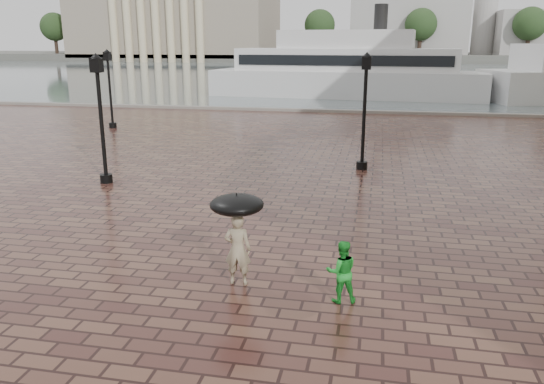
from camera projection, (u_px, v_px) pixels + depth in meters
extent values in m
plane|color=#381D19|center=(144.00, 352.00, 8.64)|extent=(300.00, 300.00, 0.00)
plane|color=#4A575A|center=(361.00, 71.00, 95.47)|extent=(240.00, 240.00, 0.00)
cube|color=slate|center=(329.00, 112.00, 38.84)|extent=(80.00, 0.60, 0.30)
cube|color=#4C4C47|center=(370.00, 57.00, 159.38)|extent=(300.00, 60.00, 2.00)
cube|color=gray|center=(177.00, 18.00, 152.69)|extent=(55.00, 30.00, 22.00)
cube|color=#9F9C97|center=(407.00, 28.00, 145.88)|extent=(30.00, 22.00, 14.00)
cube|color=#9F9C97|center=(543.00, 33.00, 139.65)|extent=(25.00, 22.00, 11.00)
cylinder|color=#9F9C97|center=(485.00, 16.00, 141.28)|extent=(6.00, 6.00, 20.00)
cylinder|color=#2D2119|center=(56.00, 46.00, 154.89)|extent=(1.00, 1.00, 8.00)
sphere|color=#203418|center=(54.00, 27.00, 153.40)|extent=(8.00, 8.00, 8.00)
cylinder|color=#2D2119|center=(138.00, 47.00, 150.01)|extent=(1.00, 1.00, 8.00)
sphere|color=#203418|center=(137.00, 26.00, 148.52)|extent=(8.00, 8.00, 8.00)
cylinder|color=#2D2119|center=(226.00, 47.00, 145.13)|extent=(1.00, 1.00, 8.00)
sphere|color=#203418|center=(225.00, 26.00, 143.64)|extent=(8.00, 8.00, 8.00)
cylinder|color=#2D2119|center=(319.00, 47.00, 140.25)|extent=(1.00, 1.00, 8.00)
sphere|color=#203418|center=(320.00, 25.00, 138.76)|extent=(8.00, 8.00, 8.00)
cylinder|color=#2D2119|center=(419.00, 47.00, 135.37)|extent=(1.00, 1.00, 8.00)
sphere|color=#203418|center=(421.00, 24.00, 133.88)|extent=(8.00, 8.00, 8.00)
cylinder|color=#2D2119|center=(527.00, 47.00, 130.49)|extent=(1.00, 1.00, 8.00)
sphere|color=#203418|center=(530.00, 24.00, 129.00)|extent=(8.00, 8.00, 8.00)
cylinder|color=black|center=(106.00, 178.00, 19.18)|extent=(0.44, 0.44, 0.30)
cylinder|color=black|center=(102.00, 128.00, 18.68)|extent=(0.14, 0.14, 4.00)
cube|color=black|center=(96.00, 65.00, 18.10)|extent=(0.35, 0.35, 0.50)
sphere|color=beige|center=(96.00, 65.00, 18.10)|extent=(0.28, 0.28, 0.28)
cylinder|color=black|center=(362.00, 165.00, 21.24)|extent=(0.44, 0.44, 0.30)
cylinder|color=black|center=(364.00, 119.00, 20.74)|extent=(0.14, 0.14, 4.00)
cube|color=black|center=(367.00, 63.00, 20.16)|extent=(0.35, 0.35, 0.50)
sphere|color=beige|center=(367.00, 63.00, 20.16)|extent=(0.28, 0.28, 0.28)
cylinder|color=black|center=(113.00, 125.00, 31.64)|extent=(0.44, 0.44, 0.30)
cylinder|color=black|center=(110.00, 94.00, 31.14)|extent=(0.14, 0.14, 4.00)
cube|color=black|center=(107.00, 56.00, 30.56)|extent=(0.35, 0.35, 0.50)
sphere|color=beige|center=(107.00, 56.00, 30.56)|extent=(0.28, 0.28, 0.28)
imported|color=gray|center=(238.00, 249.00, 10.93)|extent=(0.58, 0.40, 1.53)
imported|color=#1B952A|center=(342.00, 271.00, 10.20)|extent=(0.71, 0.61, 1.25)
cube|color=silver|center=(345.00, 84.00, 49.59)|extent=(25.55, 8.40, 2.41)
cube|color=silver|center=(346.00, 60.00, 48.99)|extent=(20.48, 7.12, 2.01)
cube|color=silver|center=(346.00, 39.00, 48.51)|extent=(12.43, 5.75, 1.61)
cylinder|color=black|center=(381.00, 18.00, 47.18)|extent=(1.20, 1.20, 2.41)
cube|color=black|center=(341.00, 61.00, 46.55)|extent=(18.99, 1.93, 0.90)
cube|color=black|center=(350.00, 59.00, 51.44)|extent=(18.99, 1.93, 0.90)
cylinder|color=black|center=(237.00, 225.00, 10.78)|extent=(0.02, 0.02, 0.95)
ellipsoid|color=black|center=(237.00, 205.00, 10.66)|extent=(1.10, 1.10, 0.39)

